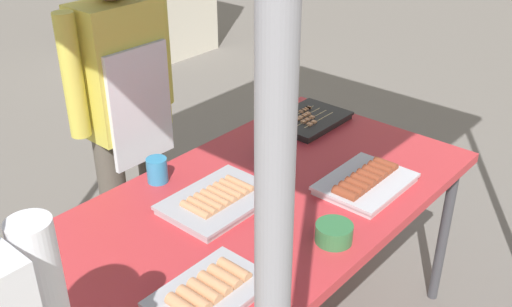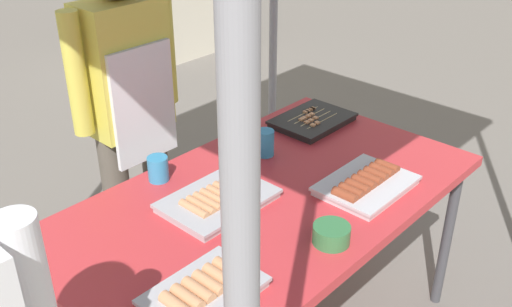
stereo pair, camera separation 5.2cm
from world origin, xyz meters
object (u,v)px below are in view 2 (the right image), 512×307
object	(u,v)px
drink_cup_by_wok	(158,169)
tray_meat_skewers	(312,120)
vendor_woman	(128,100)
tray_pork_links	(218,200)
drink_cup_near_edge	(265,143)
condiment_bowl	(331,234)
tray_spring_rolls	(204,291)
tray_grilled_sausages	(366,184)
stall_table	(266,207)

from	to	relation	value
drink_cup_by_wok	tray_meat_skewers	bearing A→B (deg)	-9.11
tray_meat_skewers	vendor_woman	distance (m)	0.80
tray_pork_links	drink_cup_by_wok	xyz separation A→B (m)	(-0.03, 0.28, 0.03)
tray_pork_links	vendor_woman	size ratio (longest dim) A/B	0.25
tray_pork_links	drink_cup_near_edge	xyz separation A→B (m)	(0.38, 0.12, 0.03)
tray_meat_skewers	condiment_bowl	world-z (taller)	condiment_bowl
tray_spring_rolls	condiment_bowl	xyz separation A→B (m)	(0.44, -0.11, 0.01)
drink_cup_by_wok	tray_grilled_sausages	bearing A→B (deg)	-52.48
tray_grilled_sausages	drink_cup_near_edge	xyz separation A→B (m)	(-0.05, 0.44, 0.03)
tray_spring_rolls	drink_cup_near_edge	xyz separation A→B (m)	(0.73, 0.43, 0.03)
tray_spring_rolls	drink_cup_by_wok	xyz separation A→B (m)	(0.32, 0.59, 0.02)
vendor_woman	tray_pork_links	bearing A→B (deg)	78.32
tray_spring_rolls	vendor_woman	distance (m)	1.11
drink_cup_by_wok	vendor_woman	distance (m)	0.44
vendor_woman	drink_cup_by_wok	bearing A→B (deg)	66.42
stall_table	tray_grilled_sausages	bearing A→B (deg)	-41.42
tray_grilled_sausages	tray_pork_links	world-z (taller)	tray_grilled_sausages
drink_cup_by_wok	stall_table	bearing A→B (deg)	-62.23
tray_meat_skewers	stall_table	bearing A→B (deg)	-157.35
tray_grilled_sausages	drink_cup_near_edge	world-z (taller)	drink_cup_near_edge
condiment_bowl	drink_cup_by_wok	size ratio (longest dim) A/B	1.26
tray_meat_skewers	tray_spring_rolls	distance (m)	1.19
drink_cup_near_edge	tray_spring_rolls	bearing A→B (deg)	-149.65
tray_spring_rolls	drink_cup_by_wok	size ratio (longest dim) A/B	3.45
stall_table	tray_meat_skewers	world-z (taller)	tray_meat_skewers
condiment_bowl	vendor_woman	world-z (taller)	vendor_woman
tray_grilled_sausages	tray_meat_skewers	distance (m)	0.57
stall_table	tray_pork_links	xyz separation A→B (m)	(-0.16, 0.08, 0.07)
tray_grilled_sausages	drink_cup_near_edge	distance (m)	0.45
tray_meat_skewers	tray_pork_links	xyz separation A→B (m)	(-0.74, -0.16, 0.00)
tray_spring_rolls	vendor_woman	bearing A→B (deg)	63.43
tray_meat_skewers	drink_cup_by_wok	world-z (taller)	drink_cup_by_wok
vendor_woman	drink_cup_near_edge	bearing A→B (deg)	113.48
stall_table	drink_cup_near_edge	world-z (taller)	drink_cup_near_edge
tray_meat_skewers	drink_cup_by_wok	xyz separation A→B (m)	(-0.77, 0.12, 0.03)
tray_grilled_sausages	drink_cup_by_wok	distance (m)	0.76
tray_spring_rolls	condiment_bowl	bearing A→B (deg)	-13.81
stall_table	tray_spring_rolls	xyz separation A→B (m)	(-0.51, -0.23, 0.08)
stall_table	tray_grilled_sausages	xyz separation A→B (m)	(0.27, -0.24, 0.07)
tray_pork_links	condiment_bowl	size ratio (longest dim) A/B	3.17
tray_pork_links	tray_spring_rolls	bearing A→B (deg)	-138.90
tray_grilled_sausages	drink_cup_near_edge	bearing A→B (deg)	96.64
tray_pork_links	vendor_woman	distance (m)	0.70
tray_spring_rolls	drink_cup_by_wok	distance (m)	0.67
stall_table	drink_cup_by_wok	xyz separation A→B (m)	(-0.19, 0.37, 0.10)
tray_meat_skewers	tray_spring_rolls	xyz separation A→B (m)	(-1.09, -0.47, 0.01)
stall_table	drink_cup_by_wok	bearing A→B (deg)	117.77
stall_table	tray_meat_skewers	size ratio (longest dim) A/B	4.60
condiment_bowl	drink_cup_by_wok	xyz separation A→B (m)	(-0.12, 0.70, 0.02)
tray_grilled_sausages	condiment_bowl	size ratio (longest dim) A/B	2.90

